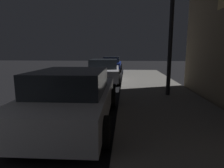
{
  "coord_description": "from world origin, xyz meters",
  "views": [
    {
      "loc": [
        4.23,
        -0.24,
        1.87
      ],
      "look_at": [
        3.99,
        2.91,
        1.33
      ],
      "focal_mm": 29.65,
      "sensor_mm": 36.0,
      "label": 1
    }
  ],
  "objects": [
    {
      "name": "car_blue",
      "position": [
        2.85,
        18.13,
        0.71
      ],
      "size": [
        1.95,
        4.12,
        1.43
      ],
      "color": "navy",
      "rests_on": "ground"
    },
    {
      "name": "car_white",
      "position": [
        2.85,
        4.41,
        0.71
      ],
      "size": [
        2.19,
        4.39,
        1.43
      ],
      "color": "silver",
      "rests_on": "ground"
    },
    {
      "name": "street_lamp",
      "position": [
        5.95,
        7.29,
        3.78
      ],
      "size": [
        0.44,
        0.44,
        5.48
      ],
      "color": "black",
      "rests_on": "sidewalk"
    },
    {
      "name": "car_silver",
      "position": [
        2.85,
        11.35,
        0.71
      ],
      "size": [
        2.24,
        4.61,
        1.43
      ],
      "color": "#B7B7BF",
      "rests_on": "ground"
    }
  ]
}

